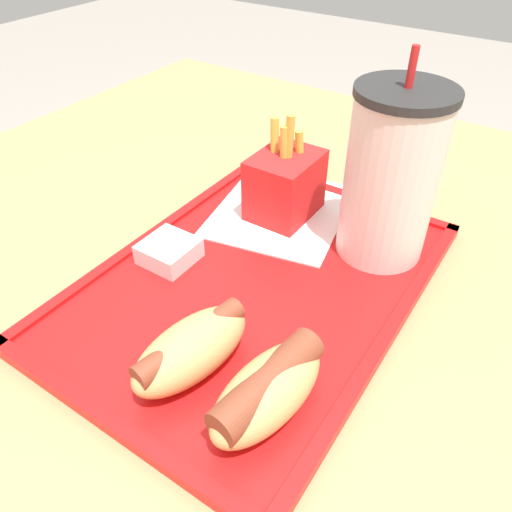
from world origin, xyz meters
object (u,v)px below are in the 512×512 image
Objects in this scene: hot_dog_far at (268,390)px; sauce_cup_mayo at (169,251)px; soda_cup at (391,176)px; hot_dog_near at (191,348)px; fries_carton at (285,184)px.

sauce_cup_mayo is (-0.10, -0.18, -0.01)m from hot_dog_far.
soda_cup reaches higher than sauce_cup_mayo.
sauce_cup_mayo is at bearing -51.26° from soda_cup.
soda_cup is at bearing -177.54° from hot_dog_far.
hot_dog_far is 2.26× the size of sauce_cup_mayo.
hot_dog_near reaches higher than sauce_cup_mayo.
soda_cup reaches higher than hot_dog_near.
hot_dog_near is at bearing -90.00° from hot_dog_far.
fries_carton is at bearing -166.52° from hot_dog_near.
hot_dog_far is 0.95× the size of fries_carton.
soda_cup is 0.13m from fries_carton.
hot_dog_near is at bearing -14.70° from soda_cup.
hot_dog_far and hot_dog_near have the same top height.
hot_dog_near is (0.24, -0.06, -0.06)m from soda_cup.
sauce_cup_mayo is (-0.10, -0.11, -0.01)m from hot_dog_near.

